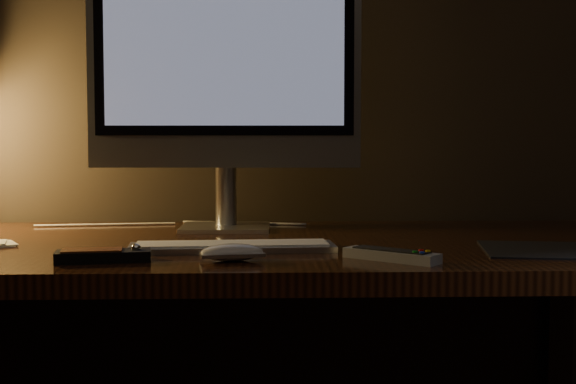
{
  "coord_description": "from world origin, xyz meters",
  "views": [
    {
      "loc": [
        0.01,
        0.25,
        0.96
      ],
      "look_at": [
        0.07,
        1.73,
        0.86
      ],
      "focal_mm": 50.0,
      "sensor_mm": 36.0,
      "label": 1
    }
  ],
  "objects_px": {
    "desk": "(254,297)",
    "tv_remote": "(391,255)",
    "keyboard": "(232,246)",
    "mouse": "(232,255)",
    "monitor": "(225,62)",
    "media_remote": "(103,255)"
  },
  "relations": [
    {
      "from": "mouse",
      "to": "desk",
      "type": "bearing_deg",
      "value": 75.33
    },
    {
      "from": "keyboard",
      "to": "mouse",
      "type": "relative_size",
      "value": 3.56
    },
    {
      "from": "desk",
      "to": "media_remote",
      "type": "distance_m",
      "value": 0.43
    },
    {
      "from": "desk",
      "to": "media_remote",
      "type": "bearing_deg",
      "value": -127.97
    },
    {
      "from": "desk",
      "to": "tv_remote",
      "type": "height_order",
      "value": "tv_remote"
    },
    {
      "from": "monitor",
      "to": "keyboard",
      "type": "bearing_deg",
      "value": -83.69
    },
    {
      "from": "monitor",
      "to": "mouse",
      "type": "relative_size",
      "value": 5.96
    },
    {
      "from": "desk",
      "to": "tv_remote",
      "type": "bearing_deg",
      "value": -54.19
    },
    {
      "from": "monitor",
      "to": "keyboard",
      "type": "relative_size",
      "value": 1.68
    },
    {
      "from": "tv_remote",
      "to": "keyboard",
      "type": "bearing_deg",
      "value": -165.78
    },
    {
      "from": "mouse",
      "to": "tv_remote",
      "type": "xyz_separation_m",
      "value": [
        0.27,
        -0.01,
        -0.0
      ]
    },
    {
      "from": "keyboard",
      "to": "tv_remote",
      "type": "height_order",
      "value": "tv_remote"
    },
    {
      "from": "keyboard",
      "to": "monitor",
      "type": "bearing_deg",
      "value": 91.15
    },
    {
      "from": "monitor",
      "to": "media_remote",
      "type": "bearing_deg",
      "value": -110.5
    },
    {
      "from": "monitor",
      "to": "mouse",
      "type": "bearing_deg",
      "value": -84.42
    },
    {
      "from": "desk",
      "to": "monitor",
      "type": "height_order",
      "value": "monitor"
    },
    {
      "from": "keyboard",
      "to": "tv_remote",
      "type": "distance_m",
      "value": 0.31
    },
    {
      "from": "monitor",
      "to": "tv_remote",
      "type": "bearing_deg",
      "value": -55.13
    },
    {
      "from": "desk",
      "to": "monitor",
      "type": "relative_size",
      "value": 2.5
    },
    {
      "from": "desk",
      "to": "mouse",
      "type": "height_order",
      "value": "mouse"
    },
    {
      "from": "keyboard",
      "to": "mouse",
      "type": "xyz_separation_m",
      "value": [
        0.0,
        -0.13,
        0.0
      ]
    },
    {
      "from": "monitor",
      "to": "keyboard",
      "type": "xyz_separation_m",
      "value": [
        0.03,
        -0.33,
        -0.37
      ]
    }
  ]
}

